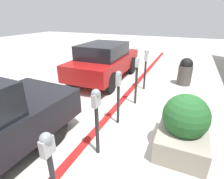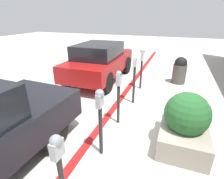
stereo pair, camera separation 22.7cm
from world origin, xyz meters
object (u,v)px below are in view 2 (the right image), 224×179
parking_meter_middle (119,91)px  planter_box (185,124)px  parking_meter_second (100,111)px  parking_meter_fourth (134,75)px  parking_meter_farthest (142,62)px  trash_bin (180,70)px  parking_meter_nearest (59,162)px  parked_car_middle (100,61)px

parking_meter_middle → planter_box: bearing=-102.3°
parking_meter_second → parking_meter_fourth: size_ratio=0.95×
parking_meter_fourth → planter_box: bearing=-137.0°
parking_meter_farthest → parking_meter_second: bearing=179.6°
parking_meter_fourth → trash_bin: parking_meter_fourth is taller
parking_meter_nearest → trash_bin: (5.86, -1.37, -0.35)m
parking_meter_fourth → parking_meter_farthest: parking_meter_farthest is taller
parking_meter_farthest → parking_meter_nearest: bearing=179.3°
parking_meter_nearest → parked_car_middle: bearing=18.8°
parked_car_middle → trash_bin: parked_car_middle is taller
trash_bin → parking_meter_middle: bearing=158.9°
parking_meter_second → parking_meter_farthest: parking_meter_farthest is taller
parking_meter_second → trash_bin: bearing=-16.0°
parking_meter_farthest → planter_box: parking_meter_farthest is taller
parking_meter_middle → parked_car_middle: parked_car_middle is taller
planter_box → parking_meter_farthest: bearing=27.9°
parking_meter_nearest → trash_bin: bearing=-13.1°
parking_meter_nearest → planter_box: parking_meter_nearest is taller
parking_meter_middle → parking_meter_nearest: bearing=180.0°
parking_meter_second → parking_meter_middle: bearing=1.4°
parking_meter_second → parking_meter_nearest: bearing=178.6°
parking_meter_nearest → trash_bin: size_ratio=1.21×
parking_meter_middle → parking_meter_farthest: size_ratio=0.95×
parking_meter_nearest → parking_meter_second: bearing=-1.4°
parked_car_middle → parking_meter_farthest: bearing=-103.7°
parking_meter_middle → trash_bin: parking_meter_middle is taller
parking_meter_fourth → parking_meter_middle: bearing=175.8°
parking_meter_middle → parked_car_middle: bearing=31.6°
planter_box → parked_car_middle: bearing=45.9°
parking_meter_nearest → parking_meter_fourth: size_ratio=0.88×
parking_meter_middle → parking_meter_farthest: parking_meter_farthest is taller
parking_meter_fourth → trash_bin: size_ratio=1.38×
parking_meter_second → parking_meter_fourth: parking_meter_fourth is taller
planter_box → parking_meter_nearest: bearing=142.5°
parking_meter_nearest → planter_box: size_ratio=0.97×
parking_meter_nearest → parked_car_middle: 5.45m
parking_meter_middle → parking_meter_farthest: (2.44, -0.05, 0.13)m
parking_meter_nearest → parking_meter_second: 1.18m
parking_meter_nearest → parked_car_middle: (5.16, 1.75, -0.07)m
parking_meter_nearest → parking_meter_farthest: size_ratio=0.88×
parking_meter_nearest → parking_meter_farthest: bearing=-0.7°
parking_meter_second → planter_box: 1.75m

